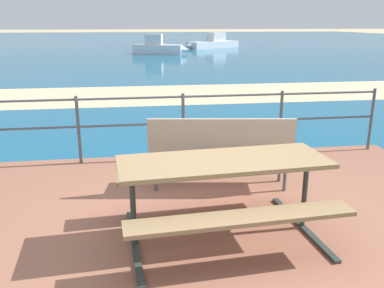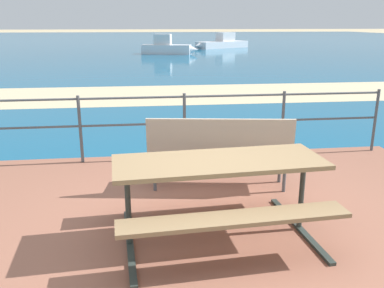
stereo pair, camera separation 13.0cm
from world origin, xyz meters
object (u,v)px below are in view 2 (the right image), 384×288
(picnic_table, at_px, (219,179))
(boat_mid, at_px, (167,47))
(park_bench, at_px, (220,146))
(boat_near, at_px, (222,43))

(picnic_table, height_order, boat_mid, boat_mid)
(park_bench, xyz_separation_m, boat_near, (5.71, 28.59, -0.21))
(park_bench, bearing_deg, picnic_table, 87.13)
(picnic_table, xyz_separation_m, boat_mid, (1.14, 23.68, -0.21))
(picnic_table, relative_size, park_bench, 1.13)
(picnic_table, bearing_deg, boat_near, 74.90)
(picnic_table, xyz_separation_m, park_bench, (0.23, 1.15, -0.04))
(boat_near, bearing_deg, boat_mid, 20.11)
(park_bench, distance_m, boat_mid, 22.56)
(park_bench, height_order, boat_near, boat_near)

